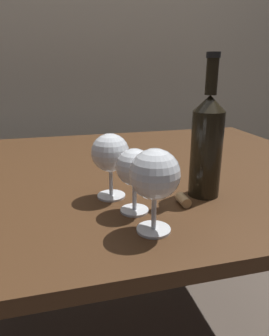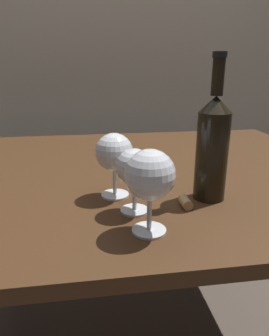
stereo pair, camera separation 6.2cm
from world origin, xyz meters
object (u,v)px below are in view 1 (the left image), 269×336
(wine_glass_amber, at_px, (155,176))
(wine_glass_merlot, at_px, (110,154))
(cork, at_px, (183,200))
(wine_bottle, at_px, (207,144))
(wine_glass_cabernet, at_px, (134,169))

(wine_glass_amber, distance_m, wine_glass_merlot, 0.18)
(wine_glass_merlot, height_order, cork, wine_glass_merlot)
(wine_glass_amber, bearing_deg, cork, 43.24)
(wine_glass_amber, height_order, wine_bottle, wine_bottle)
(wine_glass_cabernet, relative_size, wine_glass_merlot, 0.91)
(cork, bearing_deg, wine_glass_merlot, 150.60)
(cork, bearing_deg, wine_glass_amber, -136.76)
(wine_bottle, height_order, cork, wine_bottle)
(wine_bottle, bearing_deg, cork, -149.43)
(wine_glass_cabernet, height_order, wine_bottle, wine_bottle)
(wine_glass_cabernet, height_order, wine_glass_merlot, wine_glass_merlot)
(wine_bottle, distance_m, cork, 0.14)
(wine_glass_cabernet, distance_m, wine_glass_merlot, 0.09)
(wine_glass_amber, xyz_separation_m, wine_bottle, (0.17, 0.13, 0.02))
(wine_glass_cabernet, bearing_deg, wine_glass_amber, -80.64)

